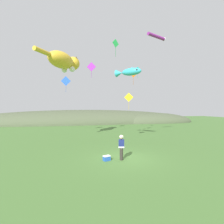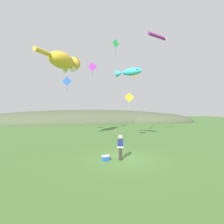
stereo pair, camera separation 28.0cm
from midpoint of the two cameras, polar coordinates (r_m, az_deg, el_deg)
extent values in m
plane|color=#477033|center=(13.34, 4.66, -14.91)|extent=(120.00, 120.00, 0.00)
ellipsoid|color=#4C563D|center=(44.42, -8.01, -3.62)|extent=(61.29, 12.68, 6.70)
ellipsoid|color=#4C563D|center=(46.85, 13.64, -3.39)|extent=(23.27, 8.57, 5.13)
cylinder|color=#332D28|center=(12.84, 3.40, -13.51)|extent=(0.24, 0.24, 0.88)
cube|color=navy|center=(12.68, 3.40, -10.27)|extent=(0.45, 0.35, 0.60)
cube|color=white|center=(12.73, 3.40, -11.33)|extent=(0.48, 0.37, 0.10)
sphere|color=tan|center=(12.60, 3.40, -8.44)|extent=(0.20, 0.20, 0.20)
cylinder|color=beige|center=(12.59, 3.40, -8.04)|extent=(0.30, 0.30, 0.09)
cylinder|color=beige|center=(12.58, 3.40, -7.77)|extent=(0.20, 0.20, 0.07)
cylinder|color=olive|center=(13.30, -0.59, -14.50)|extent=(0.11, 0.15, 0.15)
cylinder|color=brown|center=(13.28, -0.83, -14.51)|extent=(0.02, 0.21, 0.21)
cylinder|color=brown|center=(13.31, -0.34, -14.48)|extent=(0.02, 0.21, 0.21)
cube|color=blue|center=(12.78, -1.44, -14.93)|extent=(0.56, 0.46, 0.30)
cube|color=white|center=(12.73, -1.44, -14.15)|extent=(0.57, 0.46, 0.06)
ellipsoid|color=gold|center=(20.91, -15.70, 15.94)|extent=(3.77, 4.21, 1.79)
ellipsoid|color=white|center=(20.97, -15.39, 14.99)|extent=(2.29, 2.63, 0.99)
sphere|color=gold|center=(22.78, -12.01, 15.18)|extent=(1.61, 1.61, 1.61)
cone|color=#503E10|center=(23.17, -12.96, 16.43)|extent=(0.80, 0.80, 0.54)
cone|color=#503E10|center=(22.70, -11.04, 16.77)|extent=(0.80, 0.80, 0.54)
sphere|color=white|center=(22.07, -14.69, 13.12)|extent=(0.65, 0.65, 0.65)
sphere|color=white|center=(21.46, -12.30, 13.48)|extent=(0.65, 0.65, 0.65)
cylinder|color=gold|center=(18.82, -21.31, 17.88)|extent=(1.48, 1.86, 0.43)
ellipsoid|color=#33B2CC|center=(19.30, 6.92, 12.96)|extent=(2.20, 2.22, 0.80)
cone|color=#33B2CC|center=(19.99, 2.91, 12.55)|extent=(1.09, 1.09, 0.80)
cone|color=#33B2CC|center=(19.35, 7.11, 13.96)|extent=(0.53, 0.53, 0.37)
sphere|color=black|center=(18.77, 8.64, 13.50)|extent=(0.19, 0.19, 0.19)
cylinder|color=#8C268C|center=(22.21, 14.88, 22.83)|extent=(2.67, 1.35, 0.36)
torus|color=white|center=(23.19, 17.22, 21.85)|extent=(0.22, 0.43, 0.44)
cube|color=blue|center=(25.44, -14.17, 9.75)|extent=(1.33, 0.23, 1.35)
cylinder|color=black|center=(25.45, -14.17, 9.75)|extent=(0.90, 0.16, 0.02)
cube|color=#1A3E97|center=(25.29, -14.16, 7.23)|extent=(0.03, 0.01, 0.90)
cube|color=#19BFBF|center=(26.86, 9.04, 13.56)|extent=(0.85, 0.12, 0.86)
cylinder|color=black|center=(26.87, 9.03, 13.56)|extent=(0.57, 0.08, 0.02)
cube|color=#118585|center=(26.68, 9.04, 11.72)|extent=(0.03, 0.01, 0.90)
cube|color=yellow|center=(20.50, 6.07, 4.81)|extent=(0.97, 0.47, 1.06)
cylinder|color=black|center=(20.51, 6.06, 4.80)|extent=(0.65, 0.32, 0.02)
cube|color=#A98511|center=(20.46, 6.06, 2.07)|extent=(0.03, 0.02, 0.90)
cube|color=orange|center=(23.07, 7.60, 12.48)|extent=(1.12, 0.19, 1.13)
cylinder|color=black|center=(23.08, 7.59, 12.47)|extent=(0.75, 0.13, 0.02)
cube|color=#A95011|center=(22.89, 7.59, 9.98)|extent=(0.03, 0.01, 0.90)
cube|color=green|center=(18.99, 1.70, 21.52)|extent=(0.79, 0.44, 0.89)
cylinder|color=black|center=(19.00, 1.69, 21.51)|extent=(0.53, 0.30, 0.02)
cube|color=#1A7C35|center=(18.70, 1.70, 18.95)|extent=(0.03, 0.02, 0.90)
cube|color=purple|center=(25.49, -6.10, 14.46)|extent=(1.26, 0.37, 1.30)
cylinder|color=black|center=(25.50, -6.10, 14.45)|extent=(0.85, 0.26, 0.02)
cube|color=#6B1A7C|center=(25.26, -6.10, 12.02)|extent=(0.03, 0.02, 0.90)
camera|label=1|loc=(0.14, -89.52, 0.01)|focal=28.00mm
camera|label=2|loc=(0.14, 90.48, -0.01)|focal=28.00mm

